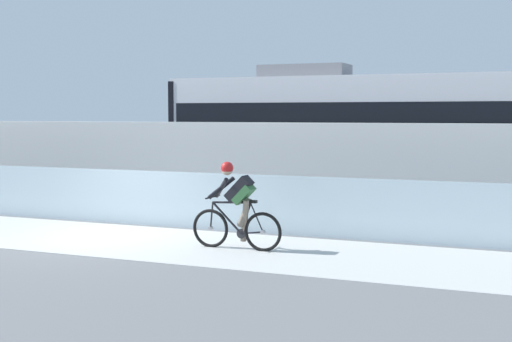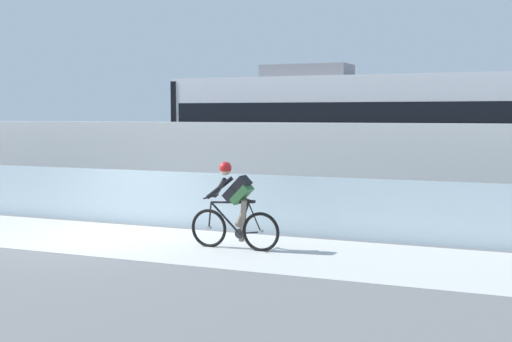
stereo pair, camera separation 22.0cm
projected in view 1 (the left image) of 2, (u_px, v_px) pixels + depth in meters
The scene contains 8 objects.
ground_plane at pixel (96, 238), 14.15m from camera, with size 200.00×200.00×0.00m, color slate.
bike_path_deck at pixel (96, 238), 14.15m from camera, with size 32.00×3.20×0.01m, color beige.
glass_parapet at pixel (144, 198), 15.81m from camera, with size 32.00×0.05×1.22m, color silver.
concrete_barrier_wall at pixel (183, 168), 17.42m from camera, with size 32.00×0.36×2.28m, color silver.
tram_rail_near at pixel (226, 203), 19.80m from camera, with size 32.00×0.08×0.01m, color #595654.
tram_rail_far at pixel (246, 197), 21.12m from camera, with size 32.00×0.08×0.01m, color #595654.
tram at pixel (375, 136), 18.76m from camera, with size 11.06×2.54×3.81m.
cyclist_on_bike at pixel (237, 207), 12.91m from camera, with size 1.77×0.58×1.61m.
Camera 1 is at (8.34, -11.69, 2.48)m, focal length 49.80 mm.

